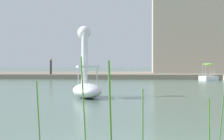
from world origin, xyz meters
The scene contains 6 objects.
shore_bank_far centered at (0.00, 39.25, 0.23)m, with size 136.04×18.61×0.47m, color slate.
swan_boat centered at (-2.10, 10.50, 0.71)m, with size 1.82×2.75×3.06m.
pedal_boat_lime centered at (6.17, 28.52, 0.42)m, with size 1.45×2.16×1.54m.
person_on_path centered at (-8.85, 31.38, 1.34)m, with size 0.27×0.26×1.63m.
apartment_block centered at (9.97, 42.60, 5.53)m, with size 16.62×12.78×10.12m, color #B2A893.
reed_clump_foreground centered at (-0.51, 0.00, 0.58)m, with size 3.62×1.57×1.43m.
Camera 1 is at (0.16, -4.52, 1.33)m, focal length 58.34 mm.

